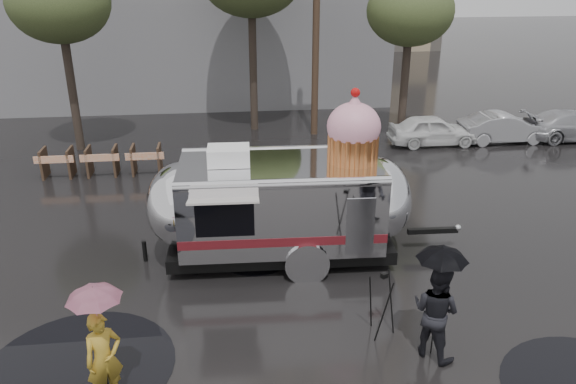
{
  "coord_description": "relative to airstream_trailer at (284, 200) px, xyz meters",
  "views": [
    {
      "loc": [
        -1.2,
        -8.91,
        7.1
      ],
      "look_at": [
        0.21,
        3.62,
        1.75
      ],
      "focal_mm": 35.0,
      "sensor_mm": 36.0,
      "label": 1
    }
  ],
  "objects": [
    {
      "name": "parked_cars",
      "position": [
        11.67,
        8.39,
        -0.82
      ],
      "size": [
        13.2,
        1.9,
        1.5
      ],
      "color": "silver",
      "rests_on": "ground"
    },
    {
      "name": "airstream_trailer",
      "position": [
        0.0,
        0.0,
        0.0
      ],
      "size": [
        8.13,
        3.14,
        4.38
      ],
      "rotation": [
        0.0,
        0.0,
        -0.03
      ],
      "color": "silver",
      "rests_on": "ground"
    },
    {
      "name": "barricade_row",
      "position": [
        -5.66,
        6.36,
        -1.01
      ],
      "size": [
        4.3,
        0.8,
        1.0
      ],
      "color": "#473323",
      "rests_on": "ground"
    },
    {
      "name": "tree_left",
      "position": [
        -7.11,
        9.39,
        3.95
      ],
      "size": [
        3.64,
        3.64,
        6.95
      ],
      "color": "#382D26",
      "rests_on": "ground"
    },
    {
      "name": "puddles",
      "position": [
        -0.86,
        -4.41,
        -1.53
      ],
      "size": [
        12.59,
        8.02,
        0.01
      ],
      "color": "black",
      "rests_on": "ground"
    },
    {
      "name": "tree_right",
      "position": [
        5.89,
        9.39,
        3.52
      ],
      "size": [
        3.36,
        3.36,
        6.42
      ],
      "color": "#382D26",
      "rests_on": "ground"
    },
    {
      "name": "tripod",
      "position": [
        1.6,
        -3.4,
        -0.72
      ],
      "size": [
        0.58,
        0.53,
        1.41
      ],
      "rotation": [
        0.0,
        0.0,
        0.43
      ],
      "color": "black",
      "rests_on": "ground"
    },
    {
      "name": "person_left",
      "position": [
        -3.53,
        -4.68,
        -0.67
      ],
      "size": [
        0.75,
        0.68,
        1.73
      ],
      "primitive_type": "imported",
      "rotation": [
        0.0,
        0.0,
        0.54
      ],
      "color": "gold",
      "rests_on": "ground"
    },
    {
      "name": "umbrella_black",
      "position": [
        2.41,
        -4.12,
        0.4
      ],
      "size": [
        1.13,
        1.13,
        2.32
      ],
      "color": "black",
      "rests_on": "ground"
    },
    {
      "name": "umbrella_pink",
      "position": [
        -3.53,
        -4.68,
        0.38
      ],
      "size": [
        1.09,
        1.09,
        2.29
      ],
      "color": "#CD7B97",
      "rests_on": "ground"
    },
    {
      "name": "ground",
      "position": [
        -0.11,
        -3.61,
        -1.54
      ],
      "size": [
        120.0,
        120.0,
        0.0
      ],
      "primitive_type": "plane",
      "color": "black",
      "rests_on": "ground"
    },
    {
      "name": "person_right",
      "position": [
        2.41,
        -4.12,
        -0.58
      ],
      "size": [
        0.99,
        1.03,
        1.92
      ],
      "primitive_type": "imported",
      "rotation": [
        0.0,
        0.0,
        2.28
      ],
      "color": "black",
      "rests_on": "ground"
    },
    {
      "name": "utility_pole",
      "position": [
        2.39,
        10.39,
        3.08
      ],
      "size": [
        1.6,
        0.28,
        9.0
      ],
      "color": "#473323",
      "rests_on": "ground"
    }
  ]
}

